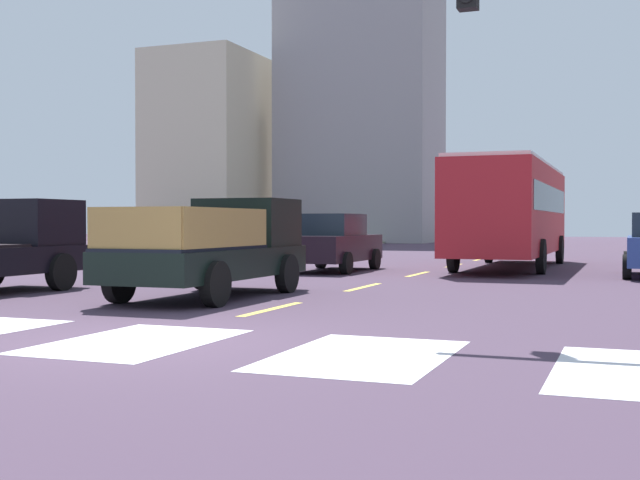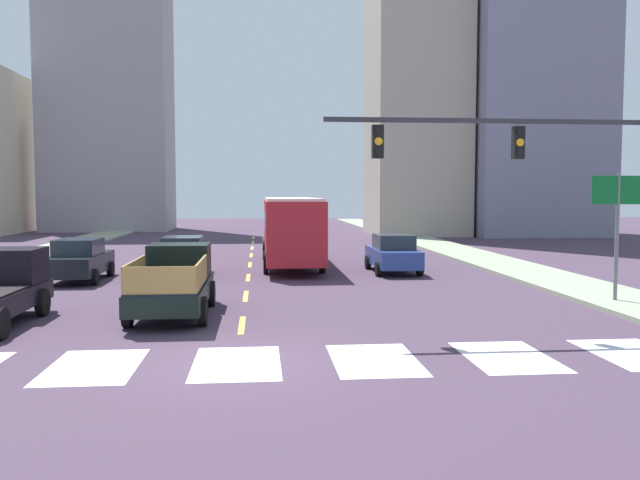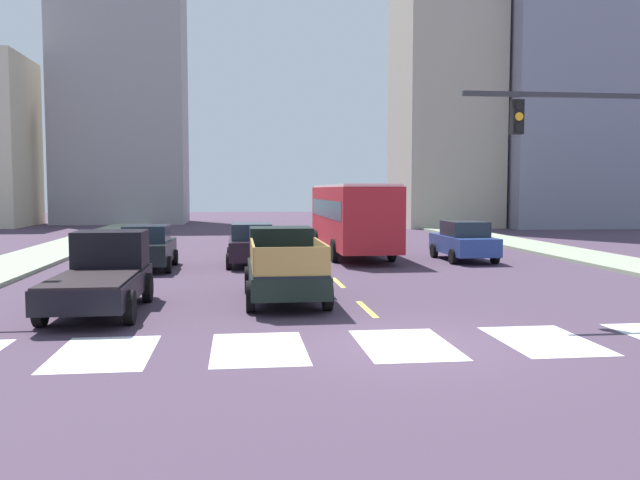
# 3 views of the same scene
# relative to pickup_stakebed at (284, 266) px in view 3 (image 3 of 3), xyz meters

# --- Properties ---
(ground_plane) EXTENTS (160.00, 160.00, 0.00)m
(ground_plane) POSITION_rel_pickup_stakebed_xyz_m (2.02, -5.94, -0.94)
(ground_plane) COLOR #423244
(sidewalk_right) EXTENTS (3.16, 110.00, 0.15)m
(sidewalk_right) POSITION_rel_pickup_stakebed_xyz_m (14.30, 12.06, -0.86)
(sidewalk_right) COLOR gray
(sidewalk_right) RESTS_ON ground
(sidewalk_left) EXTENTS (3.16, 110.00, 0.15)m
(sidewalk_left) POSITION_rel_pickup_stakebed_xyz_m (-10.27, 12.06, -0.86)
(sidewalk_left) COLOR gray
(sidewalk_left) RESTS_ON ground
(crosswalk_stripe_1) EXTENTS (1.81, 2.83, 0.01)m
(crosswalk_stripe_1) POSITION_rel_pickup_stakebed_xyz_m (-3.82, -5.94, -0.93)
(crosswalk_stripe_1) COLOR silver
(crosswalk_stripe_1) RESTS_ON ground
(crosswalk_stripe_2) EXTENTS (1.81, 2.83, 0.01)m
(crosswalk_stripe_2) POSITION_rel_pickup_stakebed_xyz_m (-0.90, -5.94, -0.93)
(crosswalk_stripe_2) COLOR silver
(crosswalk_stripe_2) RESTS_ON ground
(crosswalk_stripe_3) EXTENTS (1.81, 2.83, 0.01)m
(crosswalk_stripe_3) POSITION_rel_pickup_stakebed_xyz_m (2.02, -5.94, -0.93)
(crosswalk_stripe_3) COLOR silver
(crosswalk_stripe_3) RESTS_ON ground
(crosswalk_stripe_4) EXTENTS (1.81, 2.83, 0.01)m
(crosswalk_stripe_4) POSITION_rel_pickup_stakebed_xyz_m (4.93, -5.94, -0.93)
(crosswalk_stripe_4) COLOR silver
(crosswalk_stripe_4) RESTS_ON ground
(lane_dash_0) EXTENTS (0.16, 2.40, 0.01)m
(lane_dash_0) POSITION_rel_pickup_stakebed_xyz_m (2.02, -1.94, -0.93)
(lane_dash_0) COLOR #E3C748
(lane_dash_0) RESTS_ON ground
(lane_dash_1) EXTENTS (0.16, 2.40, 0.01)m
(lane_dash_1) POSITION_rel_pickup_stakebed_xyz_m (2.02, 3.06, -0.93)
(lane_dash_1) COLOR #E3C748
(lane_dash_1) RESTS_ON ground
(lane_dash_2) EXTENTS (0.16, 2.40, 0.01)m
(lane_dash_2) POSITION_rel_pickup_stakebed_xyz_m (2.02, 8.06, -0.93)
(lane_dash_2) COLOR #E3C748
(lane_dash_2) RESTS_ON ground
(lane_dash_3) EXTENTS (0.16, 2.40, 0.01)m
(lane_dash_3) POSITION_rel_pickup_stakebed_xyz_m (2.02, 13.06, -0.93)
(lane_dash_3) COLOR #E3C748
(lane_dash_3) RESTS_ON ground
(lane_dash_4) EXTENTS (0.16, 2.40, 0.01)m
(lane_dash_4) POSITION_rel_pickup_stakebed_xyz_m (2.02, 18.06, -0.93)
(lane_dash_4) COLOR #E3C748
(lane_dash_4) RESTS_ON ground
(lane_dash_5) EXTENTS (0.16, 2.40, 0.01)m
(lane_dash_5) POSITION_rel_pickup_stakebed_xyz_m (2.02, 23.06, -0.93)
(lane_dash_5) COLOR #E3C748
(lane_dash_5) RESTS_ON ground
(lane_dash_6) EXTENTS (0.16, 2.40, 0.01)m
(lane_dash_6) POSITION_rel_pickup_stakebed_xyz_m (2.02, 28.06, -0.93)
(lane_dash_6) COLOR #E3C748
(lane_dash_6) RESTS_ON ground
(lane_dash_7) EXTENTS (0.16, 2.40, 0.01)m
(lane_dash_7) POSITION_rel_pickup_stakebed_xyz_m (2.02, 33.06, -0.93)
(lane_dash_7) COLOR #E3C748
(lane_dash_7) RESTS_ON ground
(pickup_stakebed) EXTENTS (2.18, 5.20, 1.96)m
(pickup_stakebed) POSITION_rel_pickup_stakebed_xyz_m (0.00, 0.00, 0.00)
(pickup_stakebed) COLOR black
(pickup_stakebed) RESTS_ON ground
(pickup_dark) EXTENTS (2.18, 5.20, 1.96)m
(pickup_dark) POSITION_rel_pickup_stakebed_xyz_m (-4.73, -1.18, -0.02)
(pickup_dark) COLOR black
(pickup_dark) RESTS_ON ground
(city_bus) EXTENTS (2.72, 10.80, 3.32)m
(city_bus) POSITION_rel_pickup_stakebed_xyz_m (4.03, 12.25, 1.02)
(city_bus) COLOR #B41F27
(city_bus) RESTS_ON ground
(sedan_mid) EXTENTS (2.02, 4.40, 1.72)m
(sedan_mid) POSITION_rel_pickup_stakebed_xyz_m (-0.73, 8.53, -0.08)
(sedan_mid) COLOR black
(sedan_mid) RESTS_ON ground
(sedan_near_right) EXTENTS (2.02, 4.40, 1.72)m
(sedan_near_right) POSITION_rel_pickup_stakebed_xyz_m (8.45, 9.24, -0.08)
(sedan_near_right) COLOR navy
(sedan_near_right) RESTS_ON ground
(sedan_far) EXTENTS (2.02, 4.40, 1.72)m
(sedan_far) POSITION_rel_pickup_stakebed_xyz_m (-4.75, 7.59, -0.08)
(sedan_far) COLOR black
(sedan_far) RESTS_ON ground
(block_mid_right) EXTENTS (11.06, 10.41, 23.60)m
(block_mid_right) POSITION_rel_pickup_stakebed_xyz_m (25.54, 35.31, 10.86)
(block_mid_right) COLOR gray
(block_mid_right) RESTS_ON ground
(block_low_left) EXTENTS (11.45, 7.66, 30.90)m
(block_low_left) POSITION_rel_pickup_stakebed_xyz_m (-11.73, 44.95, 14.51)
(block_low_left) COLOR gray
(block_low_left) RESTS_ON ground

